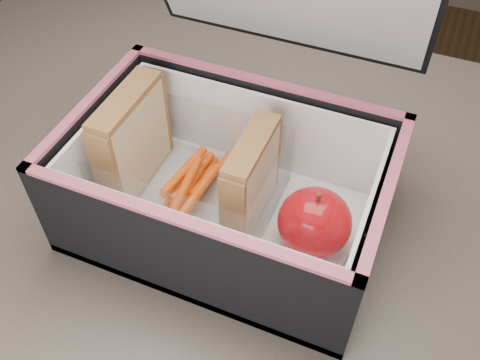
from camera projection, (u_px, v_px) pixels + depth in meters
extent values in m
cube|color=#64584D|center=(270.00, 227.00, 0.61)|extent=(1.20, 0.80, 0.03)
cube|color=#382D26|center=(96.00, 143.00, 1.25)|extent=(0.05, 0.05, 0.72)
cube|color=tan|center=(126.00, 139.00, 0.58)|extent=(0.01, 0.10, 0.11)
cube|color=#C35C5B|center=(133.00, 144.00, 0.58)|extent=(0.01, 0.10, 0.10)
cube|color=tan|center=(140.00, 143.00, 0.58)|extent=(0.01, 0.10, 0.11)
cube|color=brown|center=(124.00, 100.00, 0.54)|extent=(0.03, 0.11, 0.01)
cube|color=tan|center=(244.00, 179.00, 0.55)|extent=(0.01, 0.09, 0.10)
cube|color=#C35C5B|center=(251.00, 183.00, 0.55)|extent=(0.01, 0.09, 0.09)
cube|color=tan|center=(258.00, 183.00, 0.55)|extent=(0.01, 0.09, 0.10)
cube|color=brown|center=(252.00, 144.00, 0.51)|extent=(0.03, 0.09, 0.01)
cylinder|color=#CF4B1A|center=(173.00, 195.00, 0.59)|extent=(0.01, 0.08, 0.01)
cylinder|color=#CF4B1A|center=(212.00, 174.00, 0.60)|extent=(0.03, 0.08, 0.01)
cylinder|color=#CF4B1A|center=(197.00, 193.00, 0.57)|extent=(0.02, 0.08, 0.01)
cylinder|color=#CF4B1A|center=(195.00, 199.00, 0.59)|extent=(0.01, 0.08, 0.01)
cylinder|color=#CF4B1A|center=(186.00, 194.00, 0.58)|extent=(0.02, 0.08, 0.01)
cylinder|color=#CF4B1A|center=(184.00, 171.00, 0.59)|extent=(0.02, 0.08, 0.01)
cylinder|color=#CF4B1A|center=(201.00, 189.00, 0.60)|extent=(0.01, 0.08, 0.01)
cylinder|color=#CF4B1A|center=(192.00, 176.00, 0.60)|extent=(0.02, 0.08, 0.01)
cylinder|color=#CF4B1A|center=(186.00, 184.00, 0.57)|extent=(0.02, 0.08, 0.01)
cylinder|color=#CF4B1A|center=(201.00, 182.00, 0.61)|extent=(0.01, 0.08, 0.01)
cube|color=white|center=(314.00, 241.00, 0.56)|extent=(0.10, 0.10, 0.01)
ellipsoid|color=#970603|center=(315.00, 222.00, 0.53)|extent=(0.08, 0.08, 0.07)
cylinder|color=#49301A|center=(319.00, 197.00, 0.50)|extent=(0.00, 0.01, 0.01)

